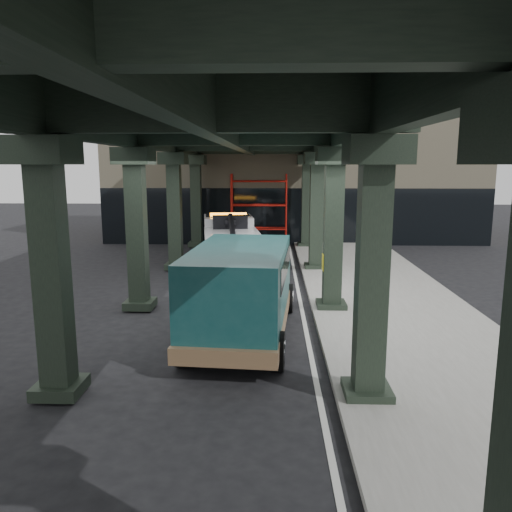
# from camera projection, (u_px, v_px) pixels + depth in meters

# --- Properties ---
(ground) EXTENTS (90.00, 90.00, 0.00)m
(ground) POSITION_uv_depth(u_px,v_px,m) (244.00, 331.00, 13.66)
(ground) COLOR black
(ground) RESTS_ON ground
(sidewalk) EXTENTS (5.00, 40.00, 0.15)m
(sidewalk) POSITION_uv_depth(u_px,v_px,m) (392.00, 309.00, 15.47)
(sidewalk) COLOR gray
(sidewalk) RESTS_ON ground
(lane_stripe) EXTENTS (0.12, 38.00, 0.01)m
(lane_stripe) POSITION_uv_depth(u_px,v_px,m) (302.00, 311.00, 15.57)
(lane_stripe) COLOR silver
(lane_stripe) RESTS_ON ground
(viaduct) EXTENTS (7.40, 32.00, 6.40)m
(viaduct) POSITION_uv_depth(u_px,v_px,m) (234.00, 131.00, 14.65)
(viaduct) COLOR black
(viaduct) RESTS_ON ground
(building) EXTENTS (22.00, 10.00, 8.00)m
(building) POSITION_uv_depth(u_px,v_px,m) (292.00, 172.00, 32.53)
(building) COLOR #C6B793
(building) RESTS_ON ground
(scaffolding) EXTENTS (3.08, 0.88, 4.00)m
(scaffolding) POSITION_uv_depth(u_px,v_px,m) (259.00, 208.00, 27.68)
(scaffolding) COLOR red
(scaffolding) RESTS_ON ground
(tow_truck) EXTENTS (3.13, 7.84, 2.50)m
(tow_truck) POSITION_uv_depth(u_px,v_px,m) (231.00, 244.00, 20.81)
(tow_truck) COLOR black
(tow_truck) RESTS_ON ground
(towed_van) EXTENTS (2.86, 6.27, 2.48)m
(towed_van) POSITION_uv_depth(u_px,v_px,m) (242.00, 289.00, 12.85)
(towed_van) COLOR #124243
(towed_van) RESTS_ON ground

